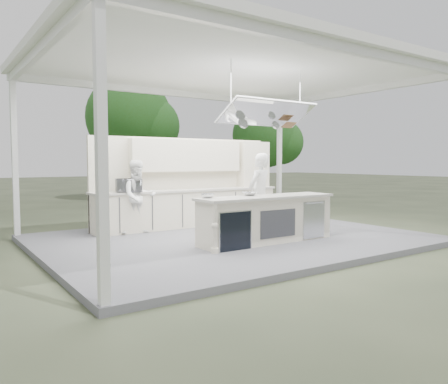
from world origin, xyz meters
TOP-DOWN VIEW (x-y plane):
  - ground at (0.00, 0.00)m, footprint 90.00×90.00m
  - stage_deck at (0.00, 0.00)m, footprint 8.00×6.00m
  - tent at (0.00, -0.01)m, footprint 8.20×6.20m
  - demo_island at (0.18, -0.91)m, footprint 3.10×0.79m
  - back_counter at (0.00, 1.90)m, footprint 5.08×0.72m
  - back_wall_unit at (0.44, 2.11)m, footprint 5.05×0.48m
  - tree_cluster at (-0.16, 9.77)m, footprint 19.55×9.40m
  - head_chef at (0.58, -0.19)m, footprint 0.78×0.64m
  - sous_chef at (-1.55, 1.55)m, footprint 0.84×0.67m
  - toaster_oven at (-1.73, 1.70)m, footprint 0.63×0.50m
  - bowl_large at (-0.06, -0.66)m, footprint 0.35×0.35m
  - bowl_small at (-1.08, -0.65)m, footprint 0.29×0.29m

SIDE VIEW (x-z plane):
  - ground at x=0.00m, z-range 0.00..0.00m
  - stage_deck at x=0.00m, z-range 0.00..0.12m
  - demo_island at x=0.18m, z-range 0.12..1.07m
  - back_counter at x=0.00m, z-range 0.12..1.07m
  - sous_chef at x=-1.55m, z-range 0.12..1.81m
  - head_chef at x=0.58m, z-range 0.12..1.96m
  - bowl_large at x=-0.06m, z-range 1.07..1.14m
  - bowl_small at x=-1.08m, z-range 1.07..1.15m
  - toaster_oven at x=-1.73m, z-range 1.07..1.38m
  - back_wall_unit at x=0.44m, z-range 0.45..2.70m
  - tree_cluster at x=-0.16m, z-range 0.36..6.21m
  - tent at x=0.00m, z-range 1.78..5.64m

